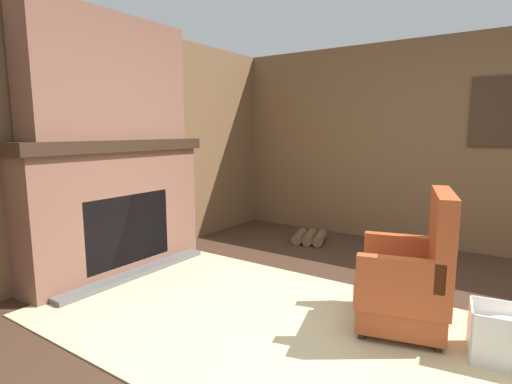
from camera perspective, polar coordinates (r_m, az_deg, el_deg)
ground_plane at (r=2.99m, az=14.36°, el=-20.29°), size 14.00×14.00×0.00m
wood_panel_wall_left at (r=4.39m, az=-21.62°, el=5.99°), size 0.06×6.11×2.54m
wood_panel_wall_back at (r=5.33m, az=25.37°, el=6.24°), size 6.11×0.09×2.54m
fireplace_hearth at (r=4.26m, az=-19.31°, el=-2.12°), size 0.61×1.99×1.35m
chimney_breast at (r=4.23m, az=-20.30°, el=14.99°), size 0.36×1.66×1.17m
area_rug at (r=3.02m, az=6.87°, el=-19.55°), size 4.16×2.12×0.01m
armchair at (r=3.15m, az=21.00°, el=-11.63°), size 0.76×0.84×1.02m
firewood_stack at (r=5.26m, az=7.68°, el=-6.42°), size 0.50×0.53×0.13m
laundry_basket at (r=3.07m, az=32.40°, el=-17.01°), size 0.48×0.38×0.34m
oil_lamp_vase at (r=4.09m, az=-23.23°, el=8.37°), size 0.11×0.11×0.32m
storage_case at (r=4.36m, az=-17.94°, el=8.03°), size 0.16×0.24×0.13m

